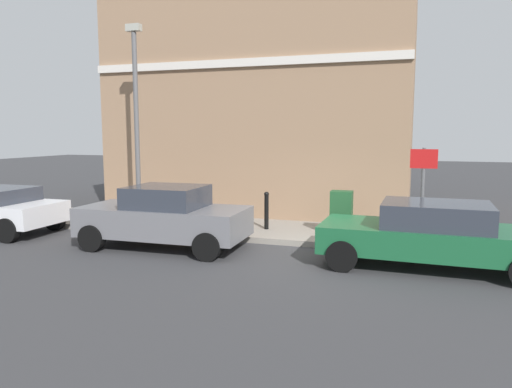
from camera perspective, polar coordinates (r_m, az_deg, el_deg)
ground at (r=11.25m, az=7.03°, el=-7.10°), size 80.00×80.00×0.00m
sidewalk at (r=15.20m, az=-14.25°, el=-3.20°), size 2.63×30.00×0.15m
corner_building at (r=17.98m, az=1.83°, el=9.86°), size 6.76×10.01×7.18m
car_green at (r=10.49m, az=20.16°, el=-4.51°), size 1.98×4.46×1.38m
car_grey at (r=11.80m, az=-10.85°, el=-2.67°), size 1.95×4.08×1.52m
utility_cabinet at (r=12.61m, az=10.12°, el=-2.43°), size 0.46×0.61×1.15m
bollard_near_cabinet at (r=13.14m, az=1.26°, el=-1.82°), size 0.14×0.14×1.04m
bollard_far_kerb at (r=12.80m, az=-5.88°, el=-2.10°), size 0.14×0.14×1.04m
street_sign at (r=11.65m, az=19.26°, el=1.34°), size 0.08×0.60×2.30m
lamppost at (r=14.58m, az=-14.07°, el=9.11°), size 0.20×0.44×5.72m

